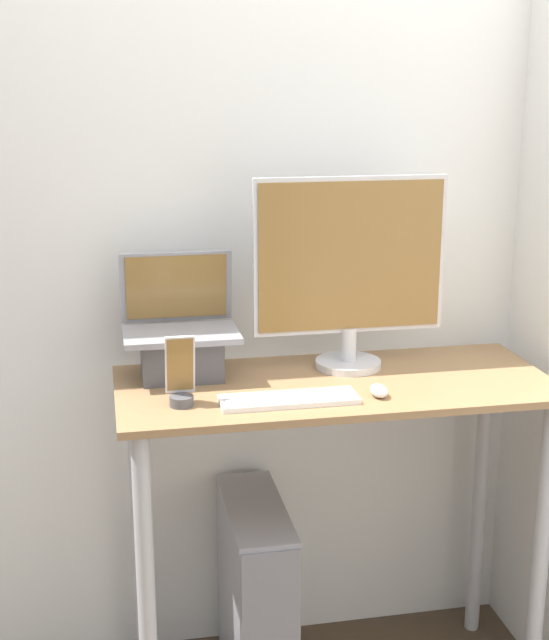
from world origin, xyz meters
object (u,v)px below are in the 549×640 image
(laptop, at_px, (181,343))
(computer_tower, at_px, (256,599))
(keyboard, at_px, (289,399))
(mouse, at_px, (379,391))
(monitor, at_px, (350,272))
(cell_phone, at_px, (181,381))

(laptop, xyz_separation_m, computer_tower, (0.19, -0.08, -0.76))
(keyboard, height_order, mouse, mouse)
(monitor, bearing_deg, cell_phone, -156.55)
(keyboard, xyz_separation_m, mouse, (0.23, -0.00, 0.01))
(mouse, distance_m, computer_tower, 0.76)
(mouse, xyz_separation_m, computer_tower, (-0.29, 0.18, -0.68))
(computer_tower, bearing_deg, cell_phone, -146.14)
(laptop, bearing_deg, mouse, -28.15)
(mouse, bearing_deg, laptop, 151.85)
(monitor, bearing_deg, keyboard, -132.04)
(monitor, relative_size, keyboard, 1.54)
(laptop, height_order, mouse, laptop)
(monitor, relative_size, mouse, 7.82)
(computer_tower, bearing_deg, keyboard, -72.10)
(laptop, relative_size, cell_phone, 1.83)
(laptop, bearing_deg, cell_phone, -95.56)
(cell_phone, distance_m, computer_tower, 0.77)
(keyboard, bearing_deg, cell_phone, 172.54)
(keyboard, relative_size, mouse, 5.08)
(monitor, bearing_deg, computer_tower, -165.65)
(keyboard, distance_m, computer_tower, 0.70)
(mouse, bearing_deg, computer_tower, 148.41)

